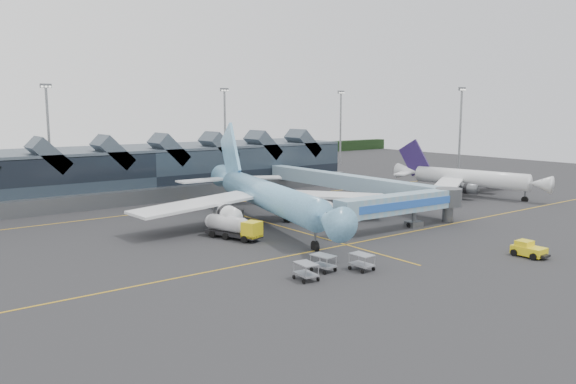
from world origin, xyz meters
TOP-DOWN VIEW (x-y plane):
  - ground at (0.00, 0.00)m, footprint 260.00×260.00m
  - taxi_stripes at (0.00, 10.00)m, footprint 120.00×60.00m
  - tree_line_far at (0.00, 110.00)m, footprint 260.00×4.00m
  - terminal at (-5.07, 47.35)m, footprint 90.00×22.25m
  - light_masts at (21.00, 62.80)m, footprint 132.40×42.56m
  - main_airliner at (-0.75, 8.93)m, footprint 39.49×46.24m
  - regional_jet at (47.21, 8.19)m, footprint 28.78×31.81m
  - jet_bridge at (14.40, -5.85)m, footprint 23.21×4.74m
  - fuel_truck at (-9.71, 3.72)m, footprint 4.69×8.80m
  - pushback_tug at (13.14, -24.99)m, footprint 2.61×4.08m
  - baggage_carts at (-9.90, -16.30)m, footprint 8.77×4.82m

SIDE VIEW (x-z plane):
  - ground at x=0.00m, z-range 0.00..0.00m
  - taxi_stripes at x=0.00m, z-range 0.00..0.01m
  - pushback_tug at x=13.14m, z-range -0.09..1.69m
  - baggage_carts at x=-9.90m, z-range 0.11..1.88m
  - fuel_truck at x=-9.71m, z-range 0.18..3.15m
  - tree_line_far at x=0.00m, z-range 0.00..4.00m
  - regional_jet at x=47.21m, z-range -2.00..8.95m
  - jet_bridge at x=14.40m, z-range 0.98..6.16m
  - main_airliner at x=-0.75m, z-range -3.10..11.93m
  - terminal at x=-5.07m, z-range -1.38..11.14m
  - light_masts at x=21.00m, z-range 1.26..23.71m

